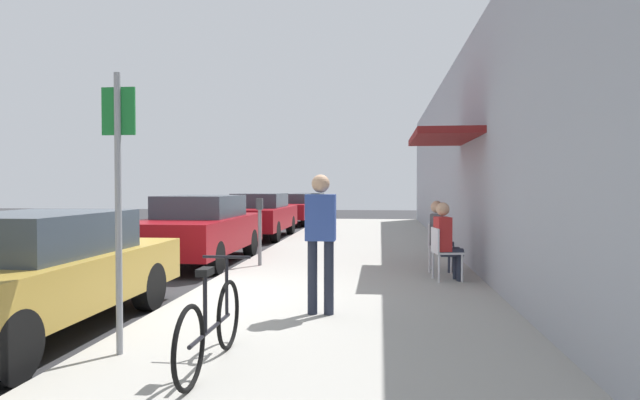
{
  "coord_description": "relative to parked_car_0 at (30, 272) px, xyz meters",
  "views": [
    {
      "loc": [
        2.8,
        -7.28,
        1.68
      ],
      "look_at": [
        1.08,
        7.84,
        1.28
      ],
      "focal_mm": 29.88,
      "sensor_mm": 36.0,
      "label": 1
    }
  ],
  "objects": [
    {
      "name": "bicycle_0",
      "position": [
        2.46,
        -1.13,
        -0.24
      ],
      "size": [
        0.46,
        1.71,
        0.9
      ],
      "color": "black",
      "rests_on": "sidewalk_slab"
    },
    {
      "name": "cafe_chair_0",
      "position": [
        4.93,
        3.41,
        -0.09
      ],
      "size": [
        0.5,
        0.5,
        0.87
      ],
      "color": "silver",
      "rests_on": "sidewalk_slab"
    },
    {
      "name": "parked_car_4",
      "position": [
        0.0,
        23.25,
        -0.03
      ],
      "size": [
        1.8,
        4.4,
        1.3
      ],
      "color": "#B7B7BC",
      "rests_on": "ground_plane"
    },
    {
      "name": "cafe_chair_1",
      "position": [
        4.93,
        4.35,
        -0.09
      ],
      "size": [
        0.5,
        0.5,
        0.87
      ],
      "color": "silver",
      "rests_on": "sidewalk_slab"
    },
    {
      "name": "street_sign",
      "position": [
        1.5,
        -0.87,
        0.92
      ],
      "size": [
        0.32,
        0.06,
        2.6
      ],
      "color": "gray",
      "rests_on": "sidewalk_slab"
    },
    {
      "name": "seated_patron_0",
      "position": [
        4.99,
        3.42,
        0.1
      ],
      "size": [
        0.47,
        0.41,
        1.29
      ],
      "color": "#232838",
      "rests_on": "sidewalk_slab"
    },
    {
      "name": "seated_patron_1",
      "position": [
        4.99,
        4.35,
        0.1
      ],
      "size": [
        0.47,
        0.41,
        1.29
      ],
      "color": "#232838",
      "rests_on": "sidewalk_slab"
    },
    {
      "name": "parking_meter",
      "position": [
        1.55,
        4.69,
        0.17
      ],
      "size": [
        0.12,
        0.1,
        1.32
      ],
      "color": "slate",
      "rests_on": "sidewalk_slab"
    },
    {
      "name": "parked_car_1",
      "position": [
        0.0,
        5.62,
        0.05
      ],
      "size": [
        1.8,
        4.4,
        1.47
      ],
      "color": "maroon",
      "rests_on": "ground_plane"
    },
    {
      "name": "building_facade",
      "position": [
        5.74,
        3.76,
        1.58
      ],
      "size": [
        1.4,
        32.0,
        4.58
      ],
      "color": "#999EA8",
      "rests_on": "ground_plane"
    },
    {
      "name": "parked_car_3",
      "position": [
        0.0,
        17.52,
        -0.0
      ],
      "size": [
        1.8,
        4.4,
        1.35
      ],
      "color": "maroon",
      "rests_on": "ground_plane"
    },
    {
      "name": "sidewalk_slab",
      "position": [
        3.35,
        3.76,
        -0.66
      ],
      "size": [
        4.5,
        32.0,
        0.12
      ],
      "primitive_type": "cube",
      "color": "#9E9B93",
      "rests_on": "ground_plane"
    },
    {
      "name": "parked_car_0",
      "position": [
        0.0,
        0.0,
        0.0
      ],
      "size": [
        1.8,
        4.4,
        1.38
      ],
      "color": "#A58433",
      "rests_on": "ground_plane"
    },
    {
      "name": "pedestrian_standing",
      "position": [
        3.18,
        0.86,
        0.41
      ],
      "size": [
        0.36,
        0.22,
        1.7
      ],
      "color": "#232838",
      "rests_on": "sidewalk_slab"
    },
    {
      "name": "ground_plane",
      "position": [
        1.1,
        1.76,
        -0.72
      ],
      "size": [
        60.0,
        60.0,
        0.0
      ],
      "primitive_type": "plane",
      "color": "#2D2D30"
    },
    {
      "name": "parked_car_2",
      "position": [
        0.0,
        11.41,
        0.03
      ],
      "size": [
        1.8,
        4.4,
        1.44
      ],
      "color": "maroon",
      "rests_on": "ground_plane"
    }
  ]
}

